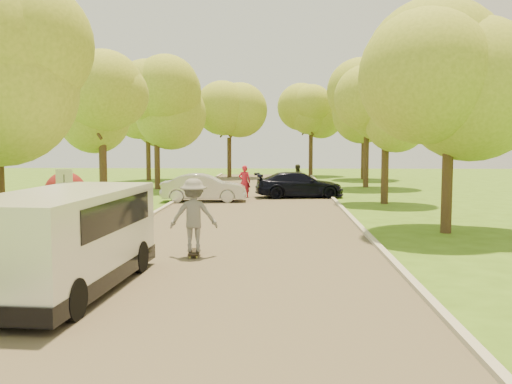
# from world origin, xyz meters

# --- Properties ---
(ground) EXTENTS (100.00, 100.00, 0.00)m
(ground) POSITION_xyz_m (0.00, 0.00, 0.00)
(ground) COLOR #3F6618
(ground) RESTS_ON ground
(road) EXTENTS (8.00, 60.00, 0.01)m
(road) POSITION_xyz_m (0.00, 8.00, 0.01)
(road) COLOR #4C4438
(road) RESTS_ON ground
(curb_left) EXTENTS (0.18, 60.00, 0.12)m
(curb_left) POSITION_xyz_m (-4.05, 8.00, 0.06)
(curb_left) COLOR #B2AD9E
(curb_left) RESTS_ON ground
(curb_right) EXTENTS (0.18, 60.00, 0.12)m
(curb_right) POSITION_xyz_m (4.05, 8.00, 0.06)
(curb_right) COLOR #B2AD9E
(curb_right) RESTS_ON ground
(street_sign) EXTENTS (0.55, 0.06, 2.17)m
(street_sign) POSITION_xyz_m (-5.80, 4.00, 1.56)
(street_sign) COLOR #59595E
(street_sign) RESTS_ON ground
(red_shrub) EXTENTS (1.70, 1.70, 1.95)m
(red_shrub) POSITION_xyz_m (-6.30, 5.50, 1.10)
(red_shrub) COLOR #382619
(red_shrub) RESTS_ON ground
(tree_l_mida) EXTENTS (4.71, 4.60, 7.39)m
(tree_l_mida) POSITION_xyz_m (-6.30, 1.00, 5.17)
(tree_l_mida) COLOR #382619
(tree_l_mida) RESTS_ON ground
(tree_l_midb) EXTENTS (4.30, 4.20, 6.62)m
(tree_l_midb) POSITION_xyz_m (-6.81, 12.00, 4.59)
(tree_l_midb) COLOR #382619
(tree_l_midb) RESTS_ON ground
(tree_l_far) EXTENTS (4.92, 4.80, 7.79)m
(tree_l_far) POSITION_xyz_m (-6.39, 22.00, 5.47)
(tree_l_far) COLOR #382619
(tree_l_far) RESTS_ON ground
(tree_r_mida) EXTENTS (5.13, 5.00, 7.95)m
(tree_r_mida) POSITION_xyz_m (7.02, 5.00, 5.54)
(tree_r_mida) COLOR #382619
(tree_r_mida) RESTS_ON ground
(tree_r_midb) EXTENTS (4.51, 4.40, 7.01)m
(tree_r_midb) POSITION_xyz_m (6.60, 14.00, 4.88)
(tree_r_midb) COLOR #382619
(tree_r_midb) RESTS_ON ground
(tree_r_far) EXTENTS (5.33, 5.20, 8.34)m
(tree_r_far) POSITION_xyz_m (7.23, 24.00, 5.83)
(tree_r_far) COLOR #382619
(tree_r_far) RESTS_ON ground
(tree_bg_a) EXTENTS (5.12, 5.00, 7.72)m
(tree_bg_a) POSITION_xyz_m (-8.78, 30.00, 5.31)
(tree_bg_a) COLOR #382619
(tree_bg_a) RESTS_ON ground
(tree_bg_b) EXTENTS (5.12, 5.00, 7.95)m
(tree_bg_b) POSITION_xyz_m (8.22, 32.00, 5.54)
(tree_bg_b) COLOR #382619
(tree_bg_b) RESTS_ON ground
(tree_bg_c) EXTENTS (4.92, 4.80, 7.33)m
(tree_bg_c) POSITION_xyz_m (-2.79, 34.00, 5.02)
(tree_bg_c) COLOR #382619
(tree_bg_c) RESTS_ON ground
(tree_bg_d) EXTENTS (5.12, 5.00, 7.72)m
(tree_bg_d) POSITION_xyz_m (4.22, 36.00, 5.31)
(tree_bg_d) COLOR #382619
(tree_bg_d) RESTS_ON ground
(minivan) EXTENTS (2.56, 5.68, 2.06)m
(minivan) POSITION_xyz_m (-3.20, -2.87, 1.09)
(minivan) COLOR silver
(minivan) RESTS_ON ground
(silver_sedan) EXTENTS (4.36, 1.68, 1.42)m
(silver_sedan) POSITION_xyz_m (-2.63, 14.54, 0.71)
(silver_sedan) COLOR silver
(silver_sedan) RESTS_ON ground
(dark_sedan) EXTENTS (5.04, 2.61, 1.40)m
(dark_sedan) POSITION_xyz_m (2.30, 16.82, 0.70)
(dark_sedan) COLOR black
(dark_sedan) RESTS_ON ground
(longboard) EXTENTS (0.37, 1.03, 0.12)m
(longboard) POSITION_xyz_m (-1.09, 0.79, 0.11)
(longboard) COLOR black
(longboard) RESTS_ON ground
(skateboarder) EXTENTS (1.33, 0.84, 1.96)m
(skateboarder) POSITION_xyz_m (-1.09, 0.79, 1.11)
(skateboarder) COLOR slate
(skateboarder) RESTS_ON longboard
(person_striped) EXTENTS (0.65, 0.44, 1.77)m
(person_striped) POSITION_xyz_m (-0.68, 16.73, 0.88)
(person_striped) COLOR red
(person_striped) RESTS_ON ground
(person_olive) EXTENTS (0.88, 0.72, 1.68)m
(person_olive) POSITION_xyz_m (2.28, 20.09, 0.84)
(person_olive) COLOR #2C321E
(person_olive) RESTS_ON ground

